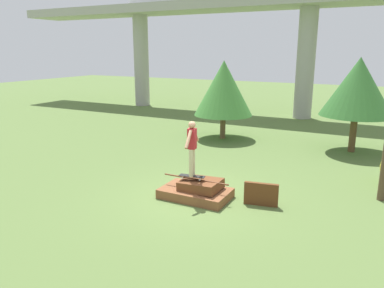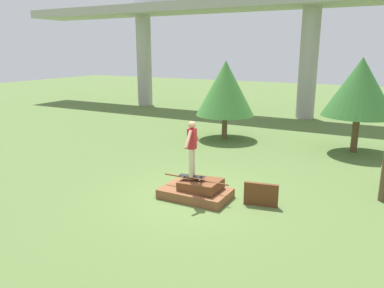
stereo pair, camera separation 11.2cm
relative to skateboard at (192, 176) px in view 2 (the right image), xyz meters
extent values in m
plane|color=#567038|center=(0.08, 0.06, -0.66)|extent=(80.00, 80.00, 0.00)
cube|color=brown|center=(0.08, 0.06, -0.53)|extent=(1.97, 1.20, 0.27)
cube|color=brown|center=(0.23, 0.10, -0.26)|extent=(1.15, 0.91, 0.33)
cylinder|color=brown|center=(0.08, 0.06, -0.10)|extent=(2.04, 0.05, 0.05)
cube|color=#5B3319|center=(1.93, 0.40, -0.34)|extent=(0.94, 0.28, 0.64)
cube|color=black|center=(0.00, 0.00, 0.01)|extent=(0.77, 0.31, 0.01)
cylinder|color=silver|center=(0.25, 0.12, -0.05)|extent=(0.06, 0.04, 0.05)
cylinder|color=silver|center=(0.27, -0.04, -0.05)|extent=(0.06, 0.04, 0.05)
cylinder|color=silver|center=(-0.27, 0.04, -0.05)|extent=(0.06, 0.04, 0.05)
cylinder|color=silver|center=(-0.25, -0.12, -0.05)|extent=(0.06, 0.04, 0.05)
cylinder|color=#C6B78E|center=(-0.01, 0.08, 0.42)|extent=(0.12, 0.12, 0.80)
cylinder|color=#C6B78E|center=(0.01, -0.08, 0.42)|extent=(0.12, 0.12, 0.80)
cube|color=maroon|center=(0.00, 0.00, 1.11)|extent=(0.25, 0.24, 0.58)
sphere|color=#A37556|center=(0.00, 0.00, 1.50)|extent=(0.20, 0.20, 0.20)
cylinder|color=#A37556|center=(-0.04, 0.30, 1.15)|extent=(0.15, 0.46, 0.47)
cylinder|color=#A37556|center=(0.04, -0.30, 1.15)|extent=(0.15, 0.46, 0.47)
cube|color=#A8A59E|center=(0.08, 14.80, 6.30)|extent=(44.00, 3.35, 0.60)
cylinder|color=#A8A59E|center=(-12.02, 14.80, 2.67)|extent=(1.10, 1.10, 6.65)
cylinder|color=#A8A59E|center=(0.08, 14.80, 2.67)|extent=(1.10, 1.10, 6.65)
cylinder|color=brown|center=(3.61, 7.61, 0.11)|extent=(0.27, 0.27, 1.53)
cone|color=#336B2D|center=(3.61, 7.61, 2.06)|extent=(2.89, 2.89, 2.37)
cylinder|color=brown|center=(-2.15, 7.34, -0.09)|extent=(0.26, 0.26, 1.14)
cone|color=#428438|center=(-2.15, 7.34, 1.76)|extent=(2.76, 2.76, 2.55)
camera|label=1|loc=(4.68, -8.99, 3.51)|focal=35.00mm
camera|label=2|loc=(4.78, -8.94, 3.51)|focal=35.00mm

